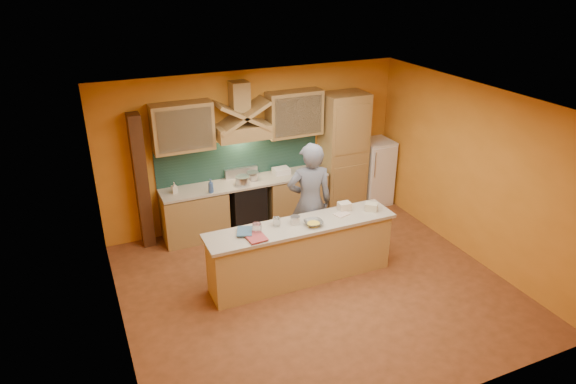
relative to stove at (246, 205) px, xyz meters
name	(u,v)px	position (x,y,z in m)	size (l,w,h in m)	color
floor	(315,287)	(0.30, -2.20, -0.45)	(5.50, 5.00, 0.01)	brown
ceiling	(320,104)	(0.30, -2.20, 2.35)	(5.50, 5.00, 0.01)	white
wall_back	(255,148)	(0.30, 0.30, 0.95)	(5.50, 0.02, 2.80)	orange
wall_front	(433,304)	(0.30, -4.70, 0.95)	(5.50, 0.02, 2.80)	orange
wall_left	(112,243)	(-2.45, -2.20, 0.95)	(0.02, 5.00, 2.80)	orange
wall_right	(472,173)	(3.05, -2.20, 0.95)	(0.02, 5.00, 2.80)	orange
base_cabinet_left	(195,216)	(-0.95, 0.00, -0.02)	(1.10, 0.60, 0.86)	#A8844C
base_cabinet_right	(294,197)	(0.95, 0.00, -0.02)	(1.10, 0.60, 0.86)	#A8844C
counter_top	(245,182)	(0.00, 0.00, 0.45)	(3.00, 0.62, 0.04)	#B3AA97
stove	(246,205)	(0.00, 0.00, 0.00)	(0.60, 0.58, 0.90)	black
backsplash	(239,158)	(0.00, 0.28, 0.80)	(3.00, 0.03, 0.70)	#183630
range_hood	(243,131)	(0.00, 0.05, 1.37)	(0.92, 0.50, 0.24)	#A8844C
hood_chimney	(239,96)	(0.00, 0.15, 1.95)	(0.30, 0.30, 0.50)	#A8844C
upper_cabinet_left	(182,127)	(-1.00, 0.12, 1.55)	(1.00, 0.35, 0.80)	#A8844C
upper_cabinet_right	(294,113)	(1.00, 0.12, 1.55)	(1.00, 0.35, 0.80)	#A8844C
pantry_column	(343,153)	(1.95, 0.00, 0.70)	(0.80, 0.60, 2.30)	#A8844C
fridge	(375,172)	(2.70, 0.00, 0.20)	(0.58, 0.60, 1.30)	white
trim_column_left	(141,182)	(-1.75, 0.15, 0.70)	(0.20, 0.30, 2.30)	#472816
island_body	(301,254)	(0.20, -1.90, -0.01)	(2.80, 0.55, 0.88)	tan
island_top	(302,226)	(0.20, -1.90, 0.47)	(2.90, 0.62, 0.05)	#B3AA97
person	(310,203)	(0.58, -1.38, 0.54)	(0.72, 0.47, 1.98)	slate
pot_large	(243,182)	(-0.09, -0.12, 0.52)	(0.24, 0.24, 0.14)	silver
pot_small	(253,177)	(0.14, 0.00, 0.52)	(0.19, 0.19, 0.14)	silver
soap_bottle_a	(174,188)	(-1.25, 0.00, 0.57)	(0.09, 0.09, 0.19)	silver
soap_bottle_b	(211,186)	(-0.69, -0.23, 0.59)	(0.09, 0.10, 0.25)	#375899
bowl_back	(313,169)	(1.31, -0.03, 0.50)	(0.21, 0.21, 0.07)	white
dish_rack	(281,171)	(0.72, 0.07, 0.52)	(0.29, 0.23, 0.10)	white
book_lower	(247,239)	(-0.69, -2.02, 0.51)	(0.26, 0.35, 0.03)	#AE3E40
book_upper	(237,232)	(-0.76, -1.79, 0.53)	(0.21, 0.29, 0.02)	#3A6081
jar_large	(257,229)	(-0.49, -1.89, 0.57)	(0.13, 0.13, 0.15)	white
jar_small	(277,222)	(-0.15, -1.80, 0.56)	(0.11, 0.11, 0.13)	silver
kitchen_scale	(295,220)	(0.12, -1.85, 0.55)	(0.12, 0.12, 0.10)	silver
mixing_bowl	(313,223)	(0.35, -2.00, 0.53)	(0.27, 0.27, 0.07)	silver
cloth	(342,214)	(0.89, -1.87, 0.50)	(0.22, 0.17, 0.01)	beige
grocery_bag_a	(344,206)	(1.01, -1.74, 0.56)	(0.19, 0.15, 0.12)	beige
grocery_bag_b	(371,207)	(1.38, -1.92, 0.55)	(0.19, 0.14, 0.11)	beige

